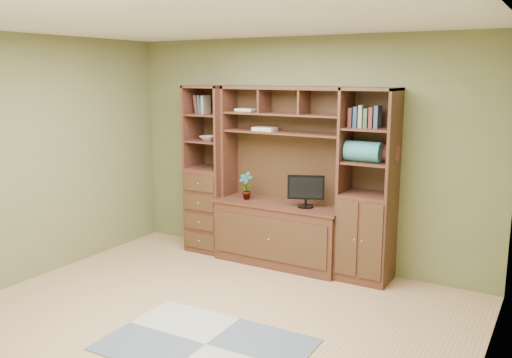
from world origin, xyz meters
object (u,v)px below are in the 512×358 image
Objects in this scene: right_tower at (368,186)px; monitor at (306,185)px; center_hutch at (280,178)px; left_tower at (210,169)px.

right_tower reaches higher than monitor.
monitor is at bearing -5.77° from center_hutch.
left_tower and right_tower have the same top height.
center_hutch is 1.03m from right_tower.
monitor is (-0.68, -0.07, -0.05)m from right_tower.
right_tower is at bearing 0.00° from left_tower.
left_tower reaches higher than monitor.
center_hutch is 0.35m from monitor.
left_tower is 1.00× the size of right_tower.
center_hutch is 1.00m from left_tower.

